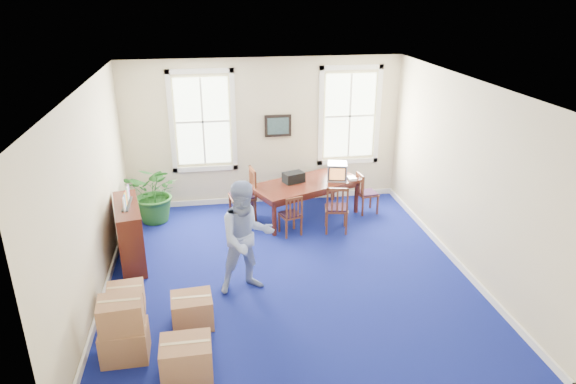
{
  "coord_description": "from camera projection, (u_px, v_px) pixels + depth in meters",
  "views": [
    {
      "loc": [
        -1.21,
        -7.51,
        4.55
      ],
      "look_at": [
        0.1,
        0.6,
        1.25
      ],
      "focal_mm": 32.0,
      "sensor_mm": 36.0,
      "label": 1
    }
  ],
  "objects": [
    {
      "name": "chair_near_right",
      "position": [
        336.0,
        208.0,
        10.11
      ],
      "size": [
        0.52,
        0.52,
        0.99
      ],
      "primitive_type": null,
      "rotation": [
        0.0,
        0.0,
        2.94
      ],
      "color": "brown",
      "rests_on": "ground"
    },
    {
      "name": "ceiling",
      "position": [
        288.0,
        85.0,
        7.56
      ],
      "size": [
        6.5,
        6.5,
        0.0
      ],
      "primitive_type": "plane",
      "rotation": [
        3.14,
        0.0,
        0.0
      ],
      "color": "white",
      "rests_on": "ground"
    },
    {
      "name": "man",
      "position": [
        246.0,
        238.0,
        7.96
      ],
      "size": [
        1.02,
        0.86,
        1.85
      ],
      "primitive_type": "imported",
      "rotation": [
        0.0,
        0.0,
        0.2
      ],
      "color": "#889ACA",
      "rests_on": "ground"
    },
    {
      "name": "chair_near_left",
      "position": [
        290.0,
        214.0,
        10.0
      ],
      "size": [
        0.47,
        0.47,
        0.84
      ],
      "primitive_type": null,
      "rotation": [
        0.0,
        0.0,
        3.44
      ],
      "color": "brown",
      "rests_on": "ground"
    },
    {
      "name": "baseboard_left",
      "position": [
        107.0,
        285.0,
        8.29
      ],
      "size": [
        0.04,
        6.5,
        0.12
      ],
      "primitive_type": "cube",
      "color": "white",
      "rests_on": "ground"
    },
    {
      "name": "wall_front",
      "position": [
        339.0,
        301.0,
        5.18
      ],
      "size": [
        6.5,
        0.0,
        6.5
      ],
      "primitive_type": "plane",
      "rotation": [
        -1.57,
        0.0,
        0.0
      ],
      "color": "beige",
      "rests_on": "ground"
    },
    {
      "name": "credenza",
      "position": [
        130.0,
        234.0,
        8.93
      ],
      "size": [
        0.64,
        1.44,
        1.09
      ],
      "primitive_type": "cube",
      "rotation": [
        0.0,
        0.0,
        0.18
      ],
      "color": "#481A10",
      "rests_on": "ground"
    },
    {
      "name": "wall_back",
      "position": [
        264.0,
        132.0,
        11.13
      ],
      "size": [
        6.5,
        0.0,
        6.5
      ],
      "primitive_type": "plane",
      "rotation": [
        1.57,
        0.0,
        0.0
      ],
      "color": "beige",
      "rests_on": "ground"
    },
    {
      "name": "floor",
      "position": [
        288.0,
        273.0,
        8.75
      ],
      "size": [
        6.5,
        6.5,
        0.0
      ],
      "primitive_type": "plane",
      "color": "navy",
      "rests_on": "ground"
    },
    {
      "name": "crt_tv",
      "position": [
        337.0,
        171.0,
        10.72
      ],
      "size": [
        0.49,
        0.52,
        0.36
      ],
      "primitive_type": null,
      "rotation": [
        0.0,
        0.0,
        -0.23
      ],
      "color": "#B7B7BC",
      "rests_on": "conference_table"
    },
    {
      "name": "wall_right",
      "position": [
        464.0,
        176.0,
        8.6
      ],
      "size": [
        0.0,
        6.5,
        6.5
      ],
      "primitive_type": "plane",
      "rotation": [
        1.57,
        0.0,
        -1.57
      ],
      "color": "beige",
      "rests_on": "ground"
    },
    {
      "name": "potted_plant",
      "position": [
        156.0,
        193.0,
        10.48
      ],
      "size": [
        1.41,
        1.32,
        1.26
      ],
      "primitive_type": "imported",
      "rotation": [
        0.0,
        0.0,
        -0.36
      ],
      "color": "#1F591D",
      "rests_on": "ground"
    },
    {
      "name": "cardboard_boxes",
      "position": [
        142.0,
        321.0,
        6.75
      ],
      "size": [
        1.67,
        1.67,
        0.92
      ],
      "primitive_type": null,
      "rotation": [
        0.0,
        0.0,
        0.04
      ],
      "color": "#A56F4A",
      "rests_on": "ground"
    },
    {
      "name": "brochure_rack",
      "position": [
        126.0,
        198.0,
        8.68
      ],
      "size": [
        0.27,
        0.61,
        0.27
      ],
      "primitive_type": null,
      "rotation": [
        0.0,
        0.0,
        0.29
      ],
      "color": "#99999E",
      "rests_on": "credenza"
    },
    {
      "name": "conference_table",
      "position": [
        306.0,
        199.0,
        10.79
      ],
      "size": [
        2.48,
        1.84,
        0.77
      ],
      "primitive_type": null,
      "rotation": [
        0.0,
        0.0,
        0.41
      ],
      "color": "#481A10",
      "rests_on": "ground"
    },
    {
      "name": "wall_left",
      "position": [
        91.0,
        197.0,
        7.71
      ],
      "size": [
        0.0,
        6.5,
        6.5
      ],
      "primitive_type": "plane",
      "rotation": [
        1.57,
        0.0,
        1.57
      ],
      "color": "beige",
      "rests_on": "ground"
    },
    {
      "name": "baseboard_right",
      "position": [
        452.0,
        256.0,
        9.17
      ],
      "size": [
        0.04,
        6.5,
        0.12
      ],
      "primitive_type": "cube",
      "color": "white",
      "rests_on": "ground"
    },
    {
      "name": "game_console",
      "position": [
        352.0,
        178.0,
        10.78
      ],
      "size": [
        0.17,
        0.21,
        0.05
      ],
      "primitive_type": "cube",
      "rotation": [
        0.0,
        0.0,
        0.04
      ],
      "color": "white",
      "rests_on": "conference_table"
    },
    {
      "name": "window_left",
      "position": [
        203.0,
        122.0,
        10.81
      ],
      "size": [
        1.4,
        0.12,
        2.2
      ],
      "primitive_type": null,
      "color": "white",
      "rests_on": "ground"
    },
    {
      "name": "chair_end_right",
      "position": [
        367.0,
        193.0,
        10.96
      ],
      "size": [
        0.45,
        0.45,
        0.89
      ],
      "primitive_type": null,
      "rotation": [
        0.0,
        0.0,
        1.71
      ],
      "color": "brown",
      "rests_on": "ground"
    },
    {
      "name": "equipment_bag",
      "position": [
        294.0,
        177.0,
        10.62
      ],
      "size": [
        0.49,
        0.4,
        0.21
      ],
      "primitive_type": "cube",
      "rotation": [
        0.0,
        0.0,
        0.36
      ],
      "color": "black",
      "rests_on": "conference_table"
    },
    {
      "name": "chair_end_left",
      "position": [
        242.0,
        196.0,
        10.53
      ],
      "size": [
        0.57,
        0.57,
        1.11
      ],
      "primitive_type": null,
      "rotation": [
        0.0,
        0.0,
        -1.42
      ],
      "color": "brown",
      "rests_on": "ground"
    },
    {
      "name": "baseboard_back",
      "position": [
        265.0,
        198.0,
        11.68
      ],
      "size": [
        6.0,
        0.04,
        0.12
      ],
      "primitive_type": "cube",
      "color": "white",
      "rests_on": "ground"
    },
    {
      "name": "window_right",
      "position": [
        350.0,
        116.0,
        11.29
      ],
      "size": [
        1.4,
        0.12,
        2.2
      ],
      "primitive_type": null,
      "color": "white",
      "rests_on": "ground"
    },
    {
      "name": "wall_picture",
      "position": [
        278.0,
        126.0,
        11.08
      ],
      "size": [
        0.58,
        0.06,
        0.48
      ],
      "primitive_type": null,
      "color": "black",
      "rests_on": "ground"
    }
  ]
}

